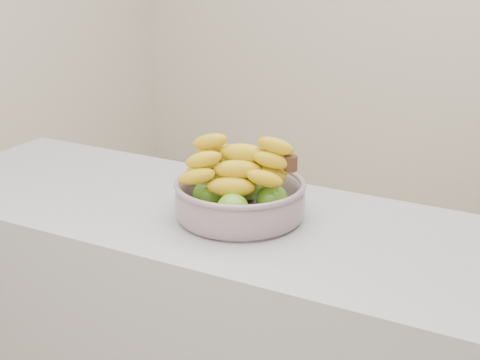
# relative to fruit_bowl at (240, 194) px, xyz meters

# --- Properties ---
(fruit_bowl) EXTENTS (0.33, 0.33, 0.19)m
(fruit_bowl) POSITION_rel_fruit_bowl_xyz_m (0.00, 0.00, 0.00)
(fruit_bowl) COLOR #A1B4C1
(fruit_bowl) RESTS_ON counter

